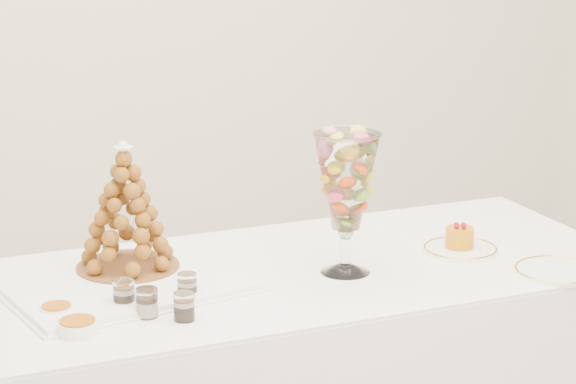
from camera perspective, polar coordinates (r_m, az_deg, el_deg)
name	(u,v)px	position (r m, az deg, el deg)	size (l,w,h in m)	color
lace_tray	(124,284)	(2.95, -8.33, -4.63)	(0.58, 0.44, 0.02)	white
macaron_vase	(346,183)	(2.97, 2.99, 0.46)	(0.17, 0.17, 0.38)	white
cake_plate	(460,249)	(3.24, 8.75, -2.90)	(0.22, 0.22, 0.01)	white
spare_plate	(557,271)	(3.11, 13.51, -3.93)	(0.23, 0.23, 0.01)	white
verrine_a	(124,294)	(2.80, -8.33, -5.16)	(0.05, 0.05, 0.07)	white
verrine_b	(146,303)	(2.75, -7.23, -5.61)	(0.05, 0.05, 0.06)	white
verrine_c	(187,286)	(2.85, -5.14, -4.79)	(0.05, 0.05, 0.07)	white
verrine_d	(147,303)	(2.74, -7.17, -5.60)	(0.05, 0.05, 0.07)	white
verrine_e	(184,307)	(2.71, -5.30, -5.81)	(0.05, 0.05, 0.07)	white
ramekin_back	(57,311)	(2.79, -11.67, -5.95)	(0.08, 0.08, 0.02)	white
ramekin_front	(78,327)	(2.68, -10.64, -6.77)	(0.09, 0.09, 0.03)	white
croquembouche	(126,207)	(2.99, -8.25, -0.76)	(0.28, 0.28, 0.34)	brown
mousse_cake	(460,237)	(3.23, 8.71, -2.28)	(0.08, 0.08, 0.07)	#C77409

